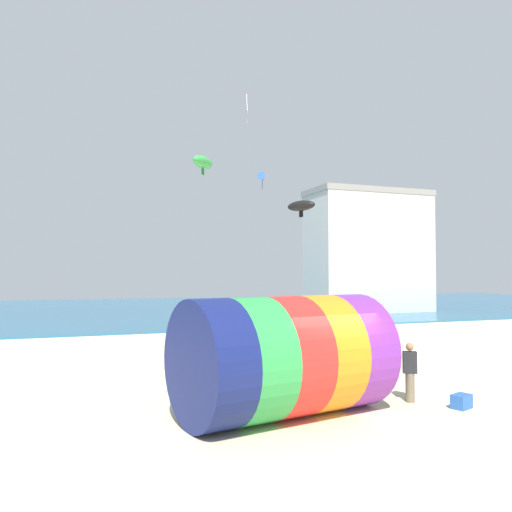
% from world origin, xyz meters
% --- Properties ---
extents(ground_plane, '(120.00, 120.00, 0.00)m').
position_xyz_m(ground_plane, '(0.00, 0.00, 0.00)').
color(ground_plane, beige).
extents(sea, '(120.00, 40.00, 0.10)m').
position_xyz_m(sea, '(0.00, 38.16, 0.05)').
color(sea, '#236084').
rests_on(sea, ground).
extents(giant_inflatable_tube, '(5.54, 3.88, 2.92)m').
position_xyz_m(giant_inflatable_tube, '(-0.98, 0.17, 1.46)').
color(giant_inflatable_tube, navy).
rests_on(giant_inflatable_tube, ground).
extents(kite_handler, '(0.42, 0.37, 1.60)m').
position_xyz_m(kite_handler, '(2.76, 0.28, 0.81)').
color(kite_handler, '#726651').
rests_on(kite_handler, ground).
extents(kite_black_parafoil, '(1.09, 1.48, 0.71)m').
position_xyz_m(kite_black_parafoil, '(2.98, 7.73, 6.31)').
color(kite_black_parafoil, black).
extents(kite_white_diamond, '(0.29, 0.69, 1.71)m').
position_xyz_m(kite_white_diamond, '(3.77, 17.20, 13.75)').
color(kite_white_diamond, white).
extents(kite_blue_delta, '(0.81, 0.83, 1.04)m').
position_xyz_m(kite_blue_delta, '(4.53, 16.57, 9.21)').
color(kite_blue_delta, blue).
extents(kite_green_parafoil, '(1.22, 1.33, 0.69)m').
position_xyz_m(kite_green_parafoil, '(-1.74, 5.58, 7.33)').
color(kite_green_parafoil, green).
extents(bystander_near_water, '(0.38, 0.26, 1.78)m').
position_xyz_m(bystander_near_water, '(6.66, 8.95, 0.92)').
color(bystander_near_water, '#383D56').
rests_on(bystander_near_water, ground).
extents(bystander_mid_beach, '(0.40, 0.29, 1.60)m').
position_xyz_m(bystander_mid_beach, '(0.26, 6.84, 0.81)').
color(bystander_mid_beach, '#726651').
rests_on(bystander_mid_beach, ground).
extents(promenade_building, '(10.86, 5.16, 10.93)m').
position_xyz_m(promenade_building, '(18.76, 27.58, 5.48)').
color(promenade_building, beige).
rests_on(promenade_building, ground).
extents(cooler_box, '(0.61, 0.52, 0.36)m').
position_xyz_m(cooler_box, '(3.61, -0.70, 0.18)').
color(cooler_box, '#2659B2').
rests_on(cooler_box, ground).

